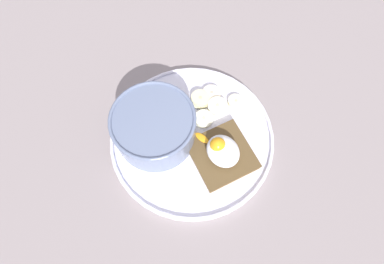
{
  "coord_description": "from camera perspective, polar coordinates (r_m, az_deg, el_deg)",
  "views": [
    {
      "loc": [
        16.54,
        -11.43,
        51.34
      ],
      "look_at": [
        0.0,
        0.0,
        5.0
      ],
      "focal_mm": 28.0,
      "sensor_mm": 36.0,
      "label": 1
    }
  ],
  "objects": [
    {
      "name": "banana_slice_inner",
      "position": [
        0.53,
        2.23,
        2.52
      ],
      "size": [
        3.78,
        3.69,
        1.42
      ],
      "color": "#EFEBC4",
      "rests_on": "plate"
    },
    {
      "name": "banana_slice_left",
      "position": [
        0.55,
        1.58,
        6.27
      ],
      "size": [
        3.72,
        3.85,
        1.68
      ],
      "color": "#F4EBB1",
      "rests_on": "plate"
    },
    {
      "name": "ground_plane",
      "position": [
        0.54,
        0.0,
        -1.68
      ],
      "size": [
        120.0,
        120.0,
        2.0
      ],
      "primitive_type": "cube",
      "color": "gray",
      "rests_on": "ground"
    },
    {
      "name": "poached_egg",
      "position": [
        0.49,
        5.71,
        -3.39
      ],
      "size": [
        8.61,
        5.08,
        3.43
      ],
      "color": "white",
      "rests_on": "toast_slice"
    },
    {
      "name": "banana_slice_front",
      "position": [
        0.54,
        4.84,
        4.86
      ],
      "size": [
        5.04,
        5.05,
        1.49
      ],
      "color": "#F1E5BF",
      "rests_on": "plate"
    },
    {
      "name": "toast_slice",
      "position": [
        0.51,
        5.73,
        -4.37
      ],
      "size": [
        10.89,
        10.89,
        1.46
      ],
      "color": "brown",
      "rests_on": "plate"
    },
    {
      "name": "plate",
      "position": [
        0.53,
        0.0,
        -0.96
      ],
      "size": [
        28.67,
        28.67,
        1.6
      ],
      "color": "white",
      "rests_on": "ground_plane"
    },
    {
      "name": "banana_slice_right",
      "position": [
        0.56,
        3.75,
        7.31
      ],
      "size": [
        4.66,
        4.69,
        1.22
      ],
      "color": "#F6E7C6",
      "rests_on": "plate"
    },
    {
      "name": "oatmeal_bowl",
      "position": [
        0.5,
        -7.15,
        0.95
      ],
      "size": [
        13.9,
        13.9,
        6.65
      ],
      "color": "slate",
      "rests_on": "plate"
    },
    {
      "name": "banana_slice_back",
      "position": [
        0.55,
        8.32,
        5.74
      ],
      "size": [
        3.94,
        3.95,
        0.94
      ],
      "color": "#F3EBBB",
      "rests_on": "plate"
    }
  ]
}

